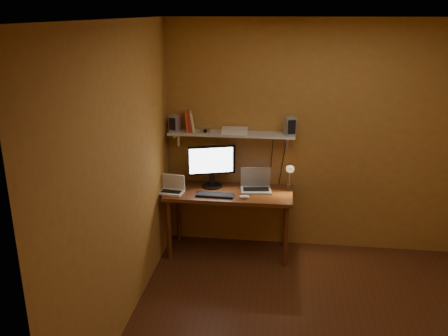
# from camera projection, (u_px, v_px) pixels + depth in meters

# --- Properties ---
(room) EXTENTS (3.44, 3.24, 2.64)m
(room) POSITION_uv_depth(u_px,v_px,m) (329.00, 190.00, 3.77)
(room) COLOR #502314
(room) RESTS_ON ground
(desk) EXTENTS (1.40, 0.60, 0.75)m
(desk) POSITION_uv_depth(u_px,v_px,m) (229.00, 199.00, 5.28)
(desk) COLOR brown
(desk) RESTS_ON ground
(wall_shelf) EXTENTS (1.40, 0.25, 0.21)m
(wall_shelf) POSITION_uv_depth(u_px,v_px,m) (231.00, 134.00, 5.25)
(wall_shelf) COLOR silver
(wall_shelf) RESTS_ON room
(monitor) EXTENTS (0.52, 0.28, 0.48)m
(monitor) POSITION_uv_depth(u_px,v_px,m) (212.00, 164.00, 5.32)
(monitor) COLOR black
(monitor) RESTS_ON desk
(laptop) EXTENTS (0.36, 0.28, 0.25)m
(laptop) POSITION_uv_depth(u_px,v_px,m) (256.00, 184.00, 5.29)
(laptop) COLOR gray
(laptop) RESTS_ON desk
(netbook) EXTENTS (0.28, 0.22, 0.20)m
(netbook) POSITION_uv_depth(u_px,v_px,m) (172.00, 187.00, 5.22)
(netbook) COLOR white
(netbook) RESTS_ON desk
(keyboard) EXTENTS (0.41, 0.15, 0.02)m
(keyboard) POSITION_uv_depth(u_px,v_px,m) (215.00, 195.00, 5.13)
(keyboard) COLOR black
(keyboard) RESTS_ON desk
(mouse) EXTENTS (0.11, 0.09, 0.04)m
(mouse) POSITION_uv_depth(u_px,v_px,m) (245.00, 197.00, 5.06)
(mouse) COLOR white
(mouse) RESTS_ON desk
(desk_lamp) EXTENTS (0.09, 0.23, 0.38)m
(desk_lamp) POSITION_uv_depth(u_px,v_px,m) (290.00, 172.00, 5.23)
(desk_lamp) COLOR silver
(desk_lamp) RESTS_ON desk
(speaker_left) EXTENTS (0.12, 0.12, 0.18)m
(speaker_left) POSITION_uv_depth(u_px,v_px,m) (175.00, 123.00, 5.30)
(speaker_left) COLOR gray
(speaker_left) RESTS_ON wall_shelf
(speaker_right) EXTENTS (0.14, 0.14, 0.19)m
(speaker_right) POSITION_uv_depth(u_px,v_px,m) (290.00, 126.00, 5.13)
(speaker_right) COLOR gray
(speaker_right) RESTS_ON wall_shelf
(books) EXTENTS (0.15, 0.16, 0.22)m
(books) POSITION_uv_depth(u_px,v_px,m) (189.00, 122.00, 5.27)
(books) COLOR #E44126
(books) RESTS_ON wall_shelf
(shelf_camera) EXTENTS (0.12, 0.06, 0.07)m
(shelf_camera) POSITION_uv_depth(u_px,v_px,m) (205.00, 131.00, 5.19)
(shelf_camera) COLOR silver
(shelf_camera) RESTS_ON wall_shelf
(router) EXTENTS (0.29, 0.20, 0.05)m
(router) POSITION_uv_depth(u_px,v_px,m) (235.00, 130.00, 5.24)
(router) COLOR white
(router) RESTS_ON wall_shelf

